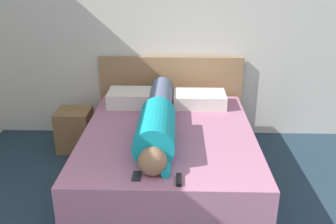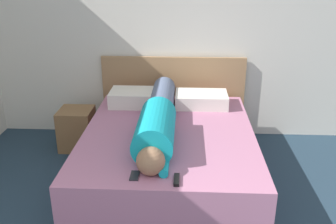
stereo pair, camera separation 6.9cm
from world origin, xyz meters
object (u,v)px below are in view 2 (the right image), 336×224
Objects in this scene: bed at (169,156)px; person_lying at (158,119)px; nightstand at (77,129)px; pillow_second at (201,99)px; tv_remote at (177,180)px; cell_phone at (135,176)px; pillow_near_headboard at (137,98)px.

person_lying is at bearing -151.80° from bed.
person_lying is (0.99, -0.72, 0.44)m from nightstand.
nightstand is at bearing -179.14° from pillow_second.
tv_remote is at bearing -52.33° from nightstand.
tv_remote is at bearing -76.69° from person_lying.
bed is 3.53× the size of pillow_second.
pillow_second is (0.42, 0.74, -0.07)m from person_lying.
tv_remote is (-0.23, -1.55, -0.06)m from pillow_second.
cell_phone is (0.87, -1.48, 0.31)m from nightstand.
bed is at bearing 96.43° from tv_remote.
person_lying reaches higher than nightstand.
person_lying is at bearing -35.90° from nightstand.
person_lying is at bearing 103.31° from tv_remote.
pillow_near_headboard is at bearing 111.15° from person_lying.
cell_phone is at bearing -83.61° from pillow_near_headboard.
tv_remote is at bearing -72.89° from pillow_near_headboard.
bed is 0.83m from pillow_second.
pillow_near_headboard is 4.56× the size of cell_phone.
nightstand is 1.46m from pillow_second.
person_lying is 0.85m from pillow_second.
person_lying is 14.06× the size of cell_phone.
person_lying reaches higher than pillow_near_headboard.
nightstand is 0.83× the size of pillow_second.
nightstand is 1.30m from person_lying.
bed is 0.42m from person_lying.
person_lying reaches higher than tv_remote.
tv_remote is at bearing -98.27° from pillow_second.
person_lying is at bearing 81.29° from cell_phone.
tv_remote reaches higher than nightstand.
pillow_near_headboard is 1.63m from tv_remote.
pillow_near_headboard reaches higher than nightstand.
nightstand is at bearing 144.10° from person_lying.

